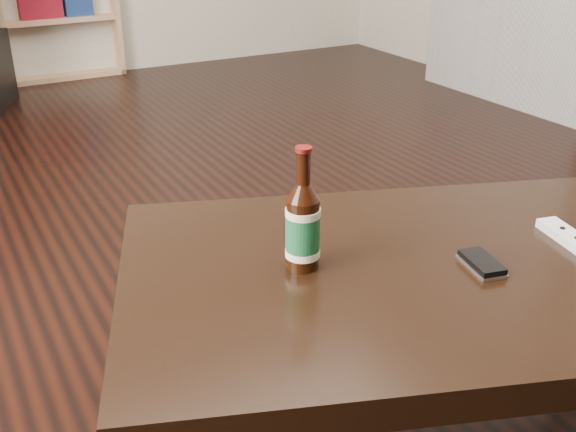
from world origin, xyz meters
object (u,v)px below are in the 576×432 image
coffee_table (444,289)px  beer_bottle (303,227)px  remote (570,238)px  phone (482,264)px

coffee_table → beer_bottle: size_ratio=5.93×
coffee_table → remote: 0.27m
beer_bottle → phone: (0.28, -0.16, -0.07)m
beer_bottle → phone: 0.33m
beer_bottle → phone: size_ratio=2.16×
remote → coffee_table: bearing=-179.6°
phone → remote: (0.22, -0.01, 0.00)m
beer_bottle → remote: bearing=-18.7°
phone → beer_bottle: bearing=163.1°
remote → beer_bottle: bearing=174.2°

